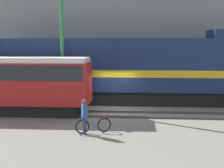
{
  "coord_description": "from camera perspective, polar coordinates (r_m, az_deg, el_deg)",
  "views": [
    {
      "loc": [
        1.19,
        -19.78,
        4.24
      ],
      "look_at": [
        -0.24,
        -0.19,
        1.8
      ],
      "focal_mm": 50.0,
      "sensor_mm": 36.0,
      "label": 1
    }
  ],
  "objects": [
    {
      "name": "bicycle",
      "position": [
        15.32,
        -3.43,
        -7.61
      ],
      "size": [
        1.7,
        0.79,
        0.77
      ],
      "color": "black",
      "rests_on": "ground"
    },
    {
      "name": "person",
      "position": [
        14.92,
        -5.08,
        -5.35
      ],
      "size": [
        0.34,
        0.42,
        1.7
      ],
      "color": "#232D4C",
      "rests_on": "ground"
    },
    {
      "name": "ground_plane",
      "position": [
        20.26,
        0.73,
        -5.0
      ],
      "size": [
        120.0,
        120.0,
        0.0
      ],
      "primitive_type": "plane",
      "color": "slate"
    },
    {
      "name": "freight_locomotive",
      "position": [
        22.83,
        1.47,
        2.65
      ],
      "size": [
        19.02,
        3.04,
        5.32
      ],
      "color": "black",
      "rests_on": "ground"
    },
    {
      "name": "streetcar",
      "position": [
        20.18,
        -17.69,
        0.39
      ],
      "size": [
        9.53,
        2.54,
        3.51
      ],
      "color": "black",
      "rests_on": "ground"
    },
    {
      "name": "track_far",
      "position": [
        23.14,
        1.17,
        -3.3
      ],
      "size": [
        60.0,
        1.5,
        0.14
      ],
      "color": "#47423D",
      "rests_on": "ground"
    },
    {
      "name": "utility_pole_center",
      "position": [
        21.23,
        -9.12,
        7.44
      ],
      "size": [
        0.24,
        0.24,
        8.81
      ],
      "color": "#2D7238",
      "rests_on": "ground"
    },
    {
      "name": "track_near",
      "position": [
        19.09,
        0.52,
        -5.54
      ],
      "size": [
        60.0,
        1.5,
        0.14
      ],
      "color": "#47423D",
      "rests_on": "ground"
    },
    {
      "name": "building_backdrop",
      "position": [
        29.46,
        1.9,
        10.82
      ],
      "size": [
        44.7,
        6.0,
        12.33
      ],
      "color": "gray",
      "rests_on": "ground"
    }
  ]
}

